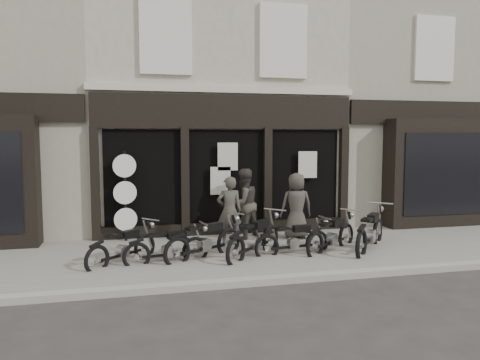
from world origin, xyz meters
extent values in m
plane|color=#2D2B28|center=(0.00, 0.00, 0.00)|extent=(90.00, 90.00, 0.00)
cube|color=slate|center=(0.00, 0.90, 0.06)|extent=(30.00, 4.20, 0.12)
cube|color=gray|center=(0.00, -1.25, 0.07)|extent=(30.00, 0.25, 0.13)
cube|color=#B7AE9C|center=(0.00, 6.00, 4.10)|extent=(7.20, 6.00, 8.20)
cube|color=black|center=(0.00, 2.92, 3.45)|extent=(7.10, 0.18, 0.90)
cube|color=black|center=(0.00, 2.98, 1.50)|extent=(6.50, 0.10, 2.95)
cube|color=black|center=(0.00, 2.91, 0.22)|extent=(7.10, 0.20, 0.44)
cube|color=beige|center=(0.00, 2.95, 4.05)|extent=(7.30, 0.22, 0.18)
cube|color=silver|center=(-1.60, 2.95, 5.40)|extent=(1.35, 0.12, 2.00)
cube|color=black|center=(-1.60, 2.98, 5.40)|extent=(1.05, 0.06, 1.70)
cube|color=silver|center=(1.60, 2.95, 5.40)|extent=(1.35, 0.12, 2.00)
cube|color=black|center=(1.60, 2.98, 5.40)|extent=(1.05, 0.06, 1.70)
cube|color=black|center=(-3.45, 2.90, 1.55)|extent=(0.22, 0.22, 3.00)
cube|color=black|center=(-1.15, 2.90, 1.55)|extent=(0.22, 0.22, 3.00)
cube|color=black|center=(1.15, 2.90, 1.55)|extent=(0.22, 0.22, 3.00)
cube|color=black|center=(3.45, 2.90, 1.55)|extent=(0.22, 0.22, 3.00)
cube|color=beige|center=(0.00, 2.80, 2.25)|extent=(0.55, 0.04, 0.75)
cube|color=beige|center=(2.30, 2.80, 2.00)|extent=(0.55, 0.04, 0.75)
cube|color=beige|center=(-0.20, 2.80, 1.60)|extent=(0.55, 0.04, 0.75)
cube|color=gray|center=(6.35, 6.00, 4.10)|extent=(5.50, 6.00, 8.20)
cube|color=black|center=(6.35, 2.65, 1.70)|extent=(3.20, 0.70, 3.20)
cube|color=black|center=(6.35, 2.30, 1.70)|extent=(2.60, 0.06, 2.40)
cube|color=black|center=(6.35, 2.95, 3.50)|extent=(5.40, 0.16, 0.70)
cube|color=silver|center=(6.35, 2.96, 5.40)|extent=(1.30, 0.10, 1.90)
cube|color=black|center=(6.35, 2.99, 5.40)|extent=(1.00, 0.06, 1.60)
torus|color=black|center=(-2.30, 1.01, 0.31)|extent=(0.51, 0.48, 0.62)
torus|color=black|center=(-3.27, 0.12, 0.31)|extent=(0.51, 0.48, 0.62)
cube|color=black|center=(-2.78, 0.57, 0.27)|extent=(0.83, 0.77, 0.05)
cube|color=#989590|center=(-2.77, 0.58, 0.34)|extent=(0.27, 0.27, 0.24)
cube|color=black|center=(-2.61, 0.73, 0.69)|extent=(0.41, 0.40, 0.15)
cube|color=black|center=(-2.98, 0.38, 0.72)|extent=(0.32, 0.32, 0.05)
cylinder|color=#989590|center=(-2.15, 1.15, 0.91)|extent=(0.38, 0.41, 0.03)
torus|color=black|center=(-1.22, 0.50, 0.30)|extent=(0.61, 0.19, 0.60)
torus|color=black|center=(-2.49, 0.26, 0.30)|extent=(0.61, 0.19, 0.60)
cube|color=black|center=(-1.85, 0.38, 0.26)|extent=(1.04, 0.24, 0.05)
cube|color=#989590|center=(-1.84, 0.38, 0.33)|extent=(0.24, 0.20, 0.23)
cube|color=black|center=(-1.63, 0.42, 0.67)|extent=(0.43, 0.22, 0.15)
cube|color=black|center=(-2.12, 0.33, 0.71)|extent=(0.29, 0.22, 0.05)
cylinder|color=#989590|center=(-1.03, 0.53, 0.88)|extent=(0.13, 0.51, 0.03)
torus|color=black|center=(-0.38, 0.93, 0.34)|extent=(0.64, 0.41, 0.68)
torus|color=black|center=(-1.65, 0.21, 0.34)|extent=(0.64, 0.41, 0.68)
cube|color=black|center=(-1.02, 0.57, 0.30)|extent=(1.06, 0.63, 0.06)
cube|color=#989590|center=(-1.00, 0.58, 0.38)|extent=(0.30, 0.28, 0.26)
cube|color=black|center=(-0.79, 0.70, 0.76)|extent=(0.49, 0.38, 0.17)
cube|color=black|center=(-1.28, 0.42, 0.80)|extent=(0.36, 0.32, 0.06)
cylinder|color=#989590|center=(-0.19, 1.04, 1.00)|extent=(0.32, 0.52, 0.04)
torus|color=black|center=(0.65, 0.97, 0.35)|extent=(0.57, 0.55, 0.70)
torus|color=black|center=(-0.44, -0.06, 0.35)|extent=(0.57, 0.55, 0.70)
cube|color=black|center=(0.10, 0.45, 0.30)|extent=(0.92, 0.89, 0.06)
cube|color=#989590|center=(0.12, 0.47, 0.39)|extent=(0.31, 0.31, 0.27)
cube|color=black|center=(0.30, 0.64, 0.78)|extent=(0.47, 0.46, 0.18)
cube|color=black|center=(-0.12, 0.24, 0.82)|extent=(0.37, 0.36, 0.06)
cylinder|color=#989590|center=(0.81, 1.13, 1.03)|extent=(0.44, 0.46, 0.04)
torus|color=black|center=(1.66, 0.53, 0.30)|extent=(0.61, 0.17, 0.61)
torus|color=black|center=(0.37, 0.34, 0.30)|extent=(0.61, 0.17, 0.61)
cube|color=black|center=(1.01, 0.44, 0.26)|extent=(1.06, 0.20, 0.05)
cube|color=#989590|center=(1.03, 0.44, 0.33)|extent=(0.24, 0.19, 0.23)
cube|color=black|center=(1.24, 0.47, 0.67)|extent=(0.43, 0.21, 0.15)
cube|color=black|center=(0.75, 0.40, 0.71)|extent=(0.29, 0.22, 0.05)
cylinder|color=#989590|center=(1.85, 0.56, 0.89)|extent=(0.11, 0.52, 0.03)
torus|color=black|center=(2.60, 0.94, 0.32)|extent=(0.59, 0.45, 0.66)
torus|color=black|center=(1.45, 0.13, 0.32)|extent=(0.59, 0.45, 0.66)
cube|color=black|center=(2.02, 0.54, 0.29)|extent=(0.97, 0.70, 0.06)
cube|color=#989590|center=(2.04, 0.55, 0.36)|extent=(0.29, 0.28, 0.25)
cube|color=black|center=(2.23, 0.68, 0.73)|extent=(0.46, 0.39, 0.16)
cube|color=black|center=(1.78, 0.37, 0.77)|extent=(0.35, 0.33, 0.06)
cylinder|color=#989590|center=(2.77, 1.06, 0.96)|extent=(0.35, 0.48, 0.03)
torus|color=black|center=(3.49, 0.99, 0.37)|extent=(0.57, 0.62, 0.74)
torus|color=black|center=(2.42, -0.18, 0.37)|extent=(0.57, 0.62, 0.74)
cube|color=black|center=(2.95, 0.40, 0.32)|extent=(0.92, 1.00, 0.07)
cube|color=#989590|center=(2.97, 0.42, 0.41)|extent=(0.32, 0.33, 0.28)
cube|color=black|center=(3.15, 0.61, 0.83)|extent=(0.48, 0.50, 0.19)
cube|color=black|center=(2.73, 0.16, 0.87)|extent=(0.38, 0.39, 0.07)
cylinder|color=#989590|center=(3.65, 1.17, 1.09)|extent=(0.49, 0.46, 0.04)
imported|color=#403B34|center=(-0.22, 1.57, 0.97)|extent=(0.64, 0.44, 1.70)
imported|color=#3E3732|center=(0.30, 2.21, 1.04)|extent=(1.10, 1.00, 1.84)
imported|color=#3C3632|center=(1.65, 1.92, 0.98)|extent=(0.87, 0.60, 1.73)
cylinder|color=black|center=(-2.71, 2.64, 0.03)|extent=(0.38, 0.38, 0.06)
cylinder|color=black|center=(-2.71, 2.64, 1.21)|extent=(0.07, 0.07, 2.42)
cylinder|color=black|center=(-2.71, 2.61, 2.05)|extent=(0.59, 0.14, 0.59)
cylinder|color=silver|center=(-2.71, 2.59, 2.05)|extent=(0.58, 0.10, 0.59)
cylinder|color=black|center=(-2.71, 2.61, 1.37)|extent=(0.59, 0.14, 0.59)
cylinder|color=silver|center=(-2.71, 2.59, 1.37)|extent=(0.58, 0.10, 0.59)
cylinder|color=black|center=(-2.71, 2.61, 0.68)|extent=(0.59, 0.14, 0.59)
cylinder|color=silver|center=(-2.71, 2.59, 0.68)|extent=(0.58, 0.10, 0.59)
camera|label=1|loc=(-2.61, -9.53, 2.78)|focal=35.00mm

